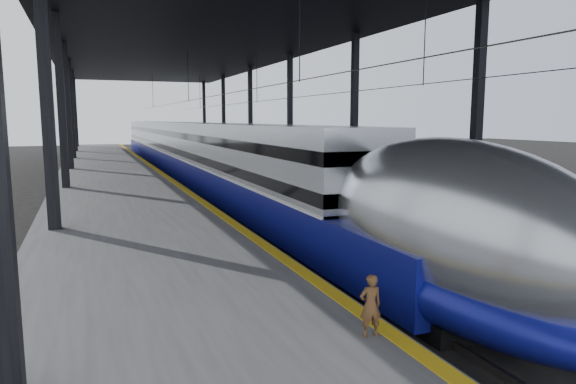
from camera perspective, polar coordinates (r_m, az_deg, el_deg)
ground at (r=12.97m, az=1.61°, el=-10.79°), size 160.00×160.00×0.00m
platform at (r=31.53m, az=-18.91°, el=0.90°), size 6.00×80.00×1.00m
yellow_strip at (r=31.72m, az=-13.89°, el=2.06°), size 0.30×80.00×0.01m
rails at (r=32.90m, az=-4.83°, el=0.86°), size 6.52×80.00×0.16m
canopy at (r=32.38m, az=-9.63°, el=16.70°), size 18.00×75.00×9.47m
tgv_train at (r=36.69m, az=-10.73°, el=4.28°), size 2.78×65.20×3.98m
second_train at (r=48.43m, az=-7.34°, el=5.27°), size 2.71×56.05×3.73m
child at (r=7.83m, az=9.13°, el=-12.34°), size 0.37×0.26×0.95m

